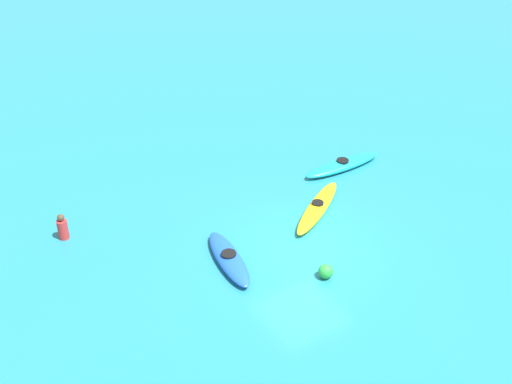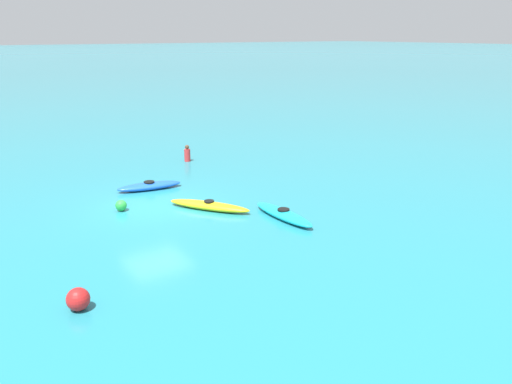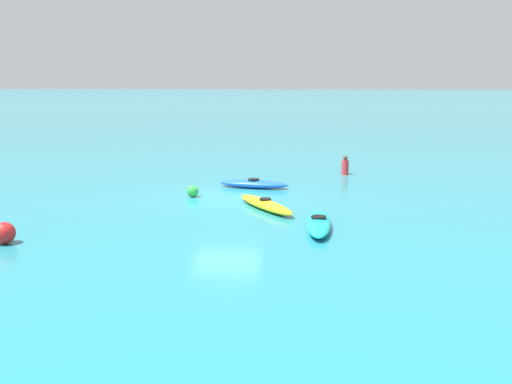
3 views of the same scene
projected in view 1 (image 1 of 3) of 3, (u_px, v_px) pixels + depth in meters
name	position (u px, v px, depth m)	size (l,w,h in m)	color
ground_plane	(303.00, 253.00, 20.46)	(600.00, 600.00, 0.00)	teal
kayak_cyan	(342.00, 165.00, 24.54)	(3.21, 0.70, 0.37)	#19B7C6
kayak_blue	(229.00, 259.00, 19.96)	(1.14, 2.88, 0.37)	blue
kayak_yellow	(318.00, 207.00, 22.23)	(3.15, 2.38, 0.37)	yellow
buoy_green	(326.00, 271.00, 19.38)	(0.43, 0.43, 0.43)	green
person_near_shore	(63.00, 228.00, 20.88)	(0.38, 0.38, 0.88)	red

